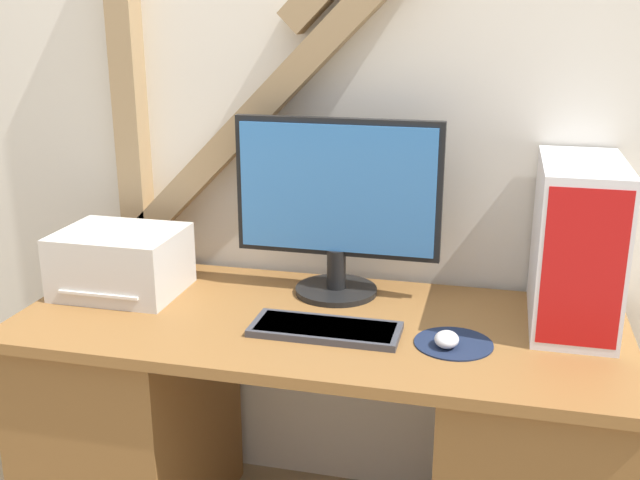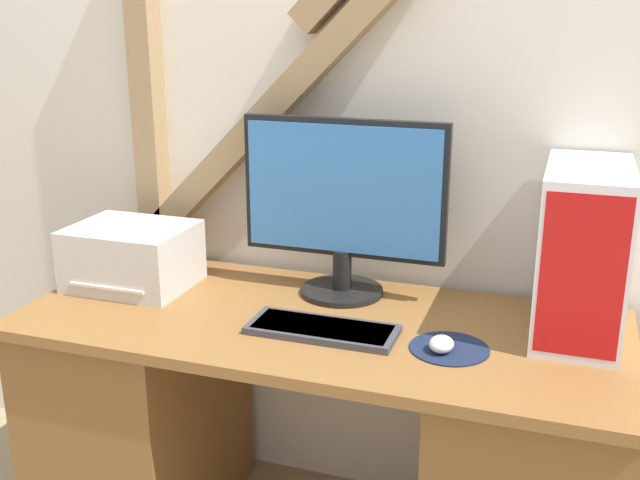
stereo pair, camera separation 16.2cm
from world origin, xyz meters
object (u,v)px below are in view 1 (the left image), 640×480
(mouse, at_px, (447,339))
(computer_tower, at_px, (576,244))
(keyboard, at_px, (325,329))
(monitor, at_px, (337,200))
(printer, at_px, (121,262))

(mouse, bearing_deg, computer_tower, 39.08)
(keyboard, relative_size, mouse, 5.22)
(monitor, distance_m, computer_tower, 0.64)
(monitor, height_order, printer, monitor)
(keyboard, xyz_separation_m, printer, (-0.64, 0.14, 0.08))
(monitor, bearing_deg, keyboard, -83.05)
(mouse, height_order, computer_tower, computer_tower)
(keyboard, distance_m, printer, 0.66)
(printer, bearing_deg, computer_tower, 3.85)
(printer, bearing_deg, monitor, 12.92)
(monitor, distance_m, printer, 0.65)
(keyboard, distance_m, mouse, 0.31)
(keyboard, xyz_separation_m, mouse, (0.31, -0.02, 0.01))
(keyboard, height_order, printer, printer)
(printer, bearing_deg, keyboard, -12.49)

